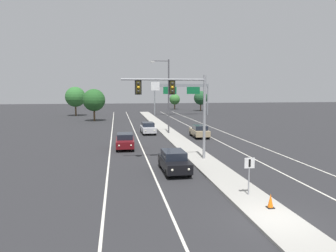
{
  "coord_description": "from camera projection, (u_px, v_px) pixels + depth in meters",
  "views": [
    {
      "loc": [
        -7.27,
        -13.49,
        6.12
      ],
      "look_at": [
        -3.2,
        11.93,
        3.2
      ],
      "focal_mm": 34.44,
      "sensor_mm": 36.0,
      "label": 1
    }
  ],
  "objects": [
    {
      "name": "car_oncoming_darkred",
      "position": [
        125.0,
        141.0,
        33.4
      ],
      "size": [
        1.9,
        4.5,
        1.58
      ],
      "color": "#5B0F14",
      "rests_on": "ground"
    },
    {
      "name": "edge_stripe_right",
      "position": [
        239.0,
        138.0,
        40.85
      ],
      "size": [
        0.14,
        100.0,
        0.01
      ],
      "primitive_type": "cube",
      "color": "silver",
      "rests_on": "ground"
    },
    {
      "name": "lane_stripe_receding_center",
      "position": [
        214.0,
        139.0,
        40.33
      ],
      "size": [
        0.14,
        100.0,
        0.01
      ],
      "primitive_type": "cube",
      "color": "silver",
      "rests_on": "ground"
    },
    {
      "name": "car_oncoming_black",
      "position": [
        174.0,
        161.0,
        23.93
      ],
      "size": [
        1.89,
        4.5,
        1.58
      ],
      "color": "black",
      "rests_on": "ground"
    },
    {
      "name": "lane_stripe_oncoming_center",
      "position": [
        139.0,
        140.0,
        38.85
      ],
      "size": [
        0.14,
        100.0,
        0.01
      ],
      "primitive_type": "cube",
      "color": "silver",
      "rests_on": "ground"
    },
    {
      "name": "tree_far_right_a",
      "position": [
        175.0,
        99.0,
        99.57
      ],
      "size": [
        3.27,
        3.27,
        4.74
      ],
      "color": "#4C3823",
      "rests_on": "ground"
    },
    {
      "name": "median_sign_post",
      "position": [
        249.0,
        170.0,
        18.21
      ],
      "size": [
        0.6,
        0.1,
        2.2
      ],
      "color": "gray",
      "rests_on": "median_island"
    },
    {
      "name": "ground_plane",
      "position": [
        276.0,
        221.0,
        15.06
      ],
      "size": [
        260.0,
        260.0,
        0.0
      ],
      "primitive_type": "plane",
      "color": "#28282B"
    },
    {
      "name": "median_island",
      "position": [
        190.0,
        149.0,
        32.71
      ],
      "size": [
        2.4,
        110.0,
        0.15
      ],
      "primitive_type": "cube",
      "color": "#9E9B93",
      "rests_on": "ground"
    },
    {
      "name": "tree_far_right_c",
      "position": [
        201.0,
        98.0,
        92.17
      ],
      "size": [
        3.94,
        3.94,
        5.71
      ],
      "color": "#4C3823",
      "rests_on": "ground"
    },
    {
      "name": "traffic_cone_median_nose",
      "position": [
        271.0,
        201.0,
        16.29
      ],
      "size": [
        0.36,
        0.36,
        0.74
      ],
      "color": "black",
      "rests_on": "median_island"
    },
    {
      "name": "tree_far_left_a",
      "position": [
        75.0,
        97.0,
        74.84
      ],
      "size": [
        4.67,
        4.67,
        6.76
      ],
      "color": "#4C3823",
      "rests_on": "ground"
    },
    {
      "name": "overhead_signal_mast",
      "position": [
        178.0,
        99.0,
        27.13
      ],
      "size": [
        7.19,
        0.44,
        7.2
      ],
      "color": "gray",
      "rests_on": "median_island"
    },
    {
      "name": "street_lamp_median",
      "position": [
        167.0,
        92.0,
        43.77
      ],
      "size": [
        2.58,
        0.28,
        10.0
      ],
      "color": "#4C4C51",
      "rests_on": "median_island"
    },
    {
      "name": "car_receding_tan",
      "position": [
        199.0,
        131.0,
        41.26
      ],
      "size": [
        1.9,
        4.5,
        1.58
      ],
      "color": "tan",
      "rests_on": "ground"
    },
    {
      "name": "highway_sign_gantry",
      "position": [
        182.0,
        89.0,
        77.07
      ],
      "size": [
        13.28,
        0.42,
        7.5
      ],
      "color": "gray",
      "rests_on": "ground"
    },
    {
      "name": "edge_stripe_left",
      "position": [
        111.0,
        141.0,
        38.33
      ],
      "size": [
        0.14,
        100.0,
        0.01
      ],
      "primitive_type": "cube",
      "color": "silver",
      "rests_on": "ground"
    },
    {
      "name": "car_oncoming_silver",
      "position": [
        148.0,
        128.0,
        44.7
      ],
      "size": [
        1.9,
        4.5,
        1.58
      ],
      "color": "#B7B7BC",
      "rests_on": "ground"
    },
    {
      "name": "tree_far_left_b",
      "position": [
        94.0,
        100.0,
        62.38
      ],
      "size": [
        4.31,
        4.31,
        6.24
      ],
      "color": "#4C3823",
      "rests_on": "ground"
    }
  ]
}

